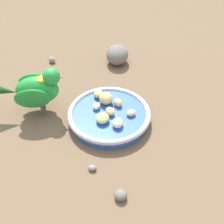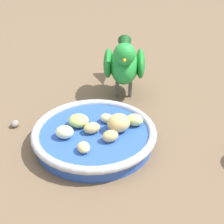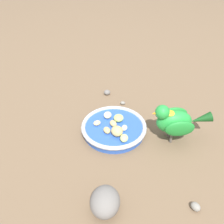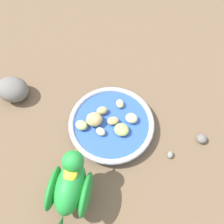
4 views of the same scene
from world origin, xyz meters
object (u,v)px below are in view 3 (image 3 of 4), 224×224
feeding_bowl (114,128)px  apple_piece_1 (107,130)px  apple_piece_0 (113,123)px  rock_large (105,202)px  apple_piece_3 (120,118)px  pebble_2 (107,92)px  pebble_1 (123,103)px  pebble_0 (195,207)px  parrot (175,120)px  apple_piece_6 (108,115)px  apple_piece_2 (97,123)px  apple_piece_4 (124,128)px  apple_piece_7 (117,131)px  apple_piece_5 (124,138)px

feeding_bowl → apple_piece_1: 0.04m
apple_piece_0 → rock_large: rock_large is taller
feeding_bowl → apple_piece_3: bearing=-37.2°
pebble_2 → pebble_1: bearing=-142.4°
pebble_0 → apple_piece_3: bearing=25.3°
parrot → pebble_0: (-0.25, 0.01, -0.07)m
apple_piece_3 → pebble_1: bearing=-11.0°
apple_piece_6 → pebble_2: size_ratio=1.20×
apple_piece_0 → pebble_0: bearing=-149.2°
apple_piece_0 → apple_piece_2: apple_piece_0 is taller
feeding_bowl → parrot: (-0.05, -0.18, 0.06)m
apple_piece_6 → apple_piece_4: bearing=-143.8°
apple_piece_7 → pebble_0: apple_piece_7 is taller
apple_piece_1 → rock_large: rock_large is taller
apple_piece_6 → pebble_1: apple_piece_6 is taller
apple_piece_1 → apple_piece_6: size_ratio=0.90×
pebble_0 → pebble_2: size_ratio=0.98×
apple_piece_3 → apple_piece_5: size_ratio=1.20×
apple_piece_5 → parrot: 0.17m
apple_piece_7 → pebble_0: (-0.25, -0.17, -0.03)m
feeding_bowl → pebble_1: 0.16m
apple_piece_4 → pebble_0: size_ratio=0.99×
apple_piece_4 → apple_piece_2: bearing=70.2°
feeding_bowl → apple_piece_4: apple_piece_4 is taller
apple_piece_0 → pebble_0: apple_piece_0 is taller
feeding_bowl → apple_piece_0: apple_piece_0 is taller
apple_piece_3 → apple_piece_4: (-0.05, -0.01, -0.00)m
apple_piece_4 → parrot: 0.16m
apple_piece_5 → pebble_1: apple_piece_5 is taller
apple_piece_0 → apple_piece_4: size_ratio=1.16×
apple_piece_4 → parrot: size_ratio=0.13×
rock_large → apple_piece_3: bearing=-12.1°
pebble_1 → apple_piece_6: bearing=149.1°
apple_piece_0 → pebble_1: size_ratio=1.59×
parrot → apple_piece_4: bearing=-10.9°
apple_piece_5 → rock_large: bearing=161.6°
apple_piece_5 → pebble_0: size_ratio=1.20×
apple_piece_1 → pebble_1: size_ratio=1.53×
apple_piece_2 → rock_large: bearing=-177.8°
apple_piece_0 → apple_piece_5: size_ratio=0.95×
apple_piece_0 → apple_piece_4: 0.04m
apple_piece_5 → pebble_2: (0.30, 0.04, -0.03)m
apple_piece_3 → apple_piece_1: bearing=141.3°
apple_piece_2 → apple_piece_7: 0.08m
apple_piece_6 → rock_large: (-0.33, 0.03, -0.00)m
apple_piece_5 → apple_piece_7: 0.03m
apple_piece_3 → apple_piece_7: (-0.07, 0.02, 0.01)m
feeding_bowl → apple_piece_5: 0.08m
pebble_2 → parrot: bearing=-144.8°
feeding_bowl → apple_piece_3: apple_piece_3 is taller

